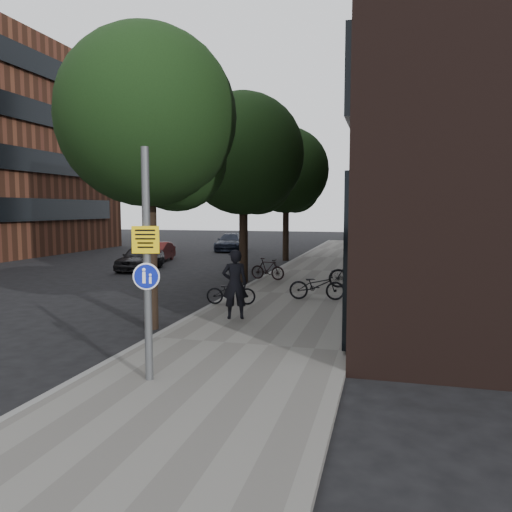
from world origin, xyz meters
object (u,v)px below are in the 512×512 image
(parked_bike_facade_near, at_px, (317,285))
(pedestrian, at_px, (235,284))
(parked_car_near, at_px, (140,258))
(signpost, at_px, (147,264))

(parked_bike_facade_near, bearing_deg, pedestrian, 145.83)
(parked_bike_facade_near, xyz_separation_m, parked_car_near, (-9.71, 6.51, 0.03))
(pedestrian, bearing_deg, parked_car_near, -72.01)
(pedestrian, bearing_deg, parked_bike_facade_near, -138.68)
(pedestrian, relative_size, parked_bike_facade_near, 1.05)
(signpost, height_order, pedestrian, signpost)
(pedestrian, height_order, parked_bike_facade_near, pedestrian)
(signpost, distance_m, parked_bike_facade_near, 8.63)
(parked_car_near, bearing_deg, signpost, -65.79)
(pedestrian, distance_m, parked_car_near, 12.66)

